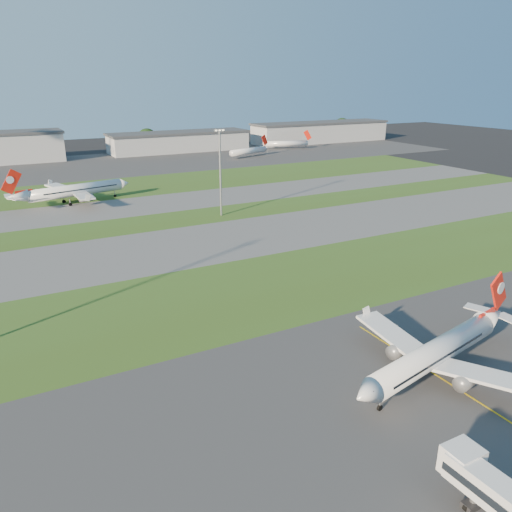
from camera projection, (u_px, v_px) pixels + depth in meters
ground at (497, 446)px, 56.08m from camera, size 700.00×700.00×0.00m
apron_near at (497, 446)px, 56.08m from camera, size 300.00×70.00×0.01m
grass_strip_a at (269, 287)px, 99.33m from camera, size 300.00×34.00×0.01m
taxiway_a at (205, 243)px, 126.78m from camera, size 300.00×32.00×0.01m
grass_strip_b at (172, 220)px, 147.57m from camera, size 300.00×18.00×0.01m
taxiway_b at (150, 205)px, 165.87m from camera, size 300.00×26.00×0.01m
grass_strip_c at (125, 187)px, 193.32m from camera, size 300.00×40.00×0.01m
apron_far at (94, 165)px, 243.22m from camera, size 400.00×80.00×0.01m
airliner_parked at (435, 353)px, 68.15m from camera, size 32.86×27.60×10.36m
airliner_taxiing at (75, 191)px, 166.58m from camera, size 38.36×32.17×12.14m
mini_jet_near at (249, 151)px, 269.00m from camera, size 27.61×11.47×9.48m
mini_jet_far at (287, 143)px, 301.35m from camera, size 27.48×11.84×9.48m
light_mast_centre at (220, 167)px, 147.68m from camera, size 3.20×0.70×25.80m
hangar_east at (179, 141)px, 290.81m from camera, size 81.60×23.00×11.20m
hangar_far_east at (321, 132)px, 335.01m from camera, size 96.90×23.00×13.20m
tree_mid_west at (39, 146)px, 266.49m from camera, size 9.90×9.90×10.80m
tree_mid_east at (147, 138)px, 295.38m from camera, size 11.55×11.55×12.60m
tree_east at (260, 134)px, 327.33m from camera, size 10.45×10.45×11.40m
tree_far_east at (342, 127)px, 361.41m from camera, size 12.65×12.65×13.80m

